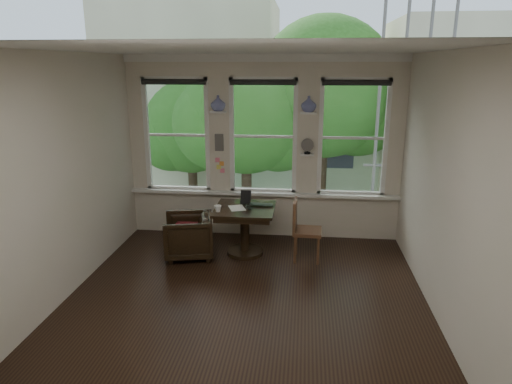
# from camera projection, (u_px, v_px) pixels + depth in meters

# --- Properties ---
(ground) EXTENTS (4.50, 4.50, 0.00)m
(ground) POSITION_uv_depth(u_px,v_px,m) (246.00, 296.00, 5.80)
(ground) COLOR black
(ground) RESTS_ON ground
(ceiling) EXTENTS (4.50, 4.50, 0.00)m
(ceiling) POSITION_uv_depth(u_px,v_px,m) (245.00, 50.00, 4.99)
(ceiling) COLOR silver
(ceiling) RESTS_ON ground
(wall_back) EXTENTS (4.50, 0.00, 4.50)m
(wall_back) POSITION_uv_depth(u_px,v_px,m) (263.00, 148.00, 7.55)
(wall_back) COLOR beige
(wall_back) RESTS_ON ground
(wall_front) EXTENTS (4.50, 0.00, 4.50)m
(wall_front) POSITION_uv_depth(u_px,v_px,m) (205.00, 261.00, 3.24)
(wall_front) COLOR beige
(wall_front) RESTS_ON ground
(wall_left) EXTENTS (0.00, 4.50, 4.50)m
(wall_left) POSITION_uv_depth(u_px,v_px,m) (65.00, 177.00, 5.63)
(wall_left) COLOR beige
(wall_left) RESTS_ON ground
(wall_right) EXTENTS (0.00, 4.50, 4.50)m
(wall_right) POSITION_uv_depth(u_px,v_px,m) (443.00, 187.00, 5.16)
(wall_right) COLOR beige
(wall_right) RESTS_ON ground
(window_left) EXTENTS (1.10, 0.12, 1.90)m
(window_left) POSITION_uv_depth(u_px,v_px,m) (177.00, 135.00, 7.64)
(window_left) COLOR white
(window_left) RESTS_ON ground
(window_center) EXTENTS (1.10, 0.12, 1.90)m
(window_center) POSITION_uv_depth(u_px,v_px,m) (263.00, 136.00, 7.49)
(window_center) COLOR white
(window_center) RESTS_ON ground
(window_right) EXTENTS (1.10, 0.12, 1.90)m
(window_right) POSITION_uv_depth(u_px,v_px,m) (353.00, 138.00, 7.34)
(window_right) COLOR white
(window_right) RESTS_ON ground
(shelf_left) EXTENTS (0.26, 0.16, 0.03)m
(shelf_left) POSITION_uv_depth(u_px,v_px,m) (218.00, 112.00, 7.36)
(shelf_left) COLOR white
(shelf_left) RESTS_ON ground
(shelf_right) EXTENTS (0.26, 0.16, 0.03)m
(shelf_right) POSITION_uv_depth(u_px,v_px,m) (308.00, 113.00, 7.21)
(shelf_right) COLOR white
(shelf_right) RESTS_ON ground
(intercom) EXTENTS (0.14, 0.06, 0.28)m
(intercom) POSITION_uv_depth(u_px,v_px,m) (219.00, 142.00, 7.53)
(intercom) COLOR #59544F
(intercom) RESTS_ON ground
(sticky_notes) EXTENTS (0.16, 0.01, 0.24)m
(sticky_notes) POSITION_uv_depth(u_px,v_px,m) (220.00, 163.00, 7.63)
(sticky_notes) COLOR pink
(sticky_notes) RESTS_ON ground
(desk_fan) EXTENTS (0.20, 0.20, 0.24)m
(desk_fan) POSITION_uv_depth(u_px,v_px,m) (307.00, 149.00, 7.35)
(desk_fan) COLOR #59544F
(desk_fan) RESTS_ON ground
(vase_left) EXTENTS (0.24, 0.24, 0.25)m
(vase_left) POSITION_uv_depth(u_px,v_px,m) (218.00, 103.00, 7.33)
(vase_left) COLOR silver
(vase_left) RESTS_ON shelf_left
(vase_right) EXTENTS (0.24, 0.24, 0.25)m
(vase_right) POSITION_uv_depth(u_px,v_px,m) (309.00, 104.00, 7.18)
(vase_right) COLOR silver
(vase_right) RESTS_ON shelf_right
(table) EXTENTS (0.90, 0.90, 0.75)m
(table) POSITION_uv_depth(u_px,v_px,m) (245.00, 231.00, 7.00)
(table) COLOR black
(table) RESTS_ON ground
(armchair_left) EXTENTS (0.86, 0.85, 0.66)m
(armchair_left) POSITION_uv_depth(u_px,v_px,m) (188.00, 236.00, 6.92)
(armchair_left) COLOR black
(armchair_left) RESTS_ON ground
(cushion_red) EXTENTS (0.45, 0.45, 0.06)m
(cushion_red) POSITION_uv_depth(u_px,v_px,m) (188.00, 229.00, 6.89)
(cushion_red) COLOR maroon
(cushion_red) RESTS_ON armchair_left
(side_chair_right) EXTENTS (0.44, 0.44, 0.92)m
(side_chair_right) POSITION_uv_depth(u_px,v_px,m) (307.00, 231.00, 6.77)
(side_chair_right) COLOR #4C311B
(side_chair_right) RESTS_ON ground
(laptop) EXTENTS (0.36, 0.24, 0.03)m
(laptop) POSITION_uv_depth(u_px,v_px,m) (261.00, 206.00, 6.94)
(laptop) COLOR black
(laptop) RESTS_ON table
(mug) EXTENTS (0.13, 0.13, 0.10)m
(mug) POSITION_uv_depth(u_px,v_px,m) (218.00, 209.00, 6.70)
(mug) COLOR white
(mug) RESTS_ON table
(drinking_glass) EXTENTS (0.12, 0.12, 0.09)m
(drinking_glass) POSITION_uv_depth(u_px,v_px,m) (249.00, 207.00, 6.80)
(drinking_glass) COLOR white
(drinking_glass) RESTS_ON table
(tablet) EXTENTS (0.16, 0.08, 0.22)m
(tablet) POSITION_uv_depth(u_px,v_px,m) (246.00, 197.00, 7.04)
(tablet) COLOR black
(tablet) RESTS_ON table
(papers) EXTENTS (0.31, 0.36, 0.00)m
(papers) POSITION_uv_depth(u_px,v_px,m) (237.00, 208.00, 6.88)
(papers) COLOR silver
(papers) RESTS_ON table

